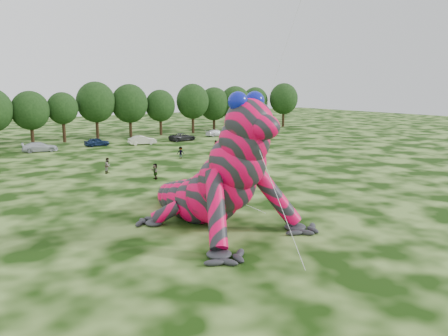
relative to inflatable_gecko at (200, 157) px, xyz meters
name	(u,v)px	position (x,y,z in m)	size (l,w,h in m)	color
ground	(283,233)	(3.30, -5.36, -4.77)	(240.00, 240.00, 0.00)	#16330A
inflatable_gecko	(200,157)	(0.00, 0.00, 0.00)	(16.06, 19.07, 9.53)	#F30347
flying_kite	(301,1)	(11.88, 2.41, 12.26)	(4.24, 5.24, 19.56)	red
tree_8	(31,118)	(-0.92, 51.63, -0.29)	(6.14, 5.53, 8.94)	black
tree_9	(63,117)	(4.37, 51.99, -0.43)	(5.27, 4.74, 8.68)	black
tree_10	(96,110)	(10.70, 53.22, 0.49)	(7.09, 6.38, 10.50)	black
tree_11	(130,111)	(17.09, 52.84, 0.27)	(7.01, 6.31, 10.07)	black
tree_12	(160,112)	(23.32, 52.38, -0.28)	(5.99, 5.39, 8.97)	black
tree_13	(193,109)	(30.43, 51.77, 0.30)	(6.83, 6.15, 10.13)	black
tree_14	(214,109)	(36.76, 53.36, -0.07)	(6.82, 6.14, 9.40)	black
tree_15	(235,108)	(41.78, 52.41, 0.05)	(7.17, 6.45, 9.63)	black
tree_16	(255,107)	(48.75, 54.01, -0.08)	(6.26, 5.63, 9.37)	black
tree_17	(284,105)	(55.25, 51.30, 0.38)	(6.98, 6.28, 10.30)	black
car_3	(40,147)	(-1.78, 42.63, -4.04)	(2.05, 5.03, 1.46)	silver
car_4	(97,142)	(7.33, 43.83, -4.09)	(1.60, 3.99, 1.36)	#132447
car_5	(142,140)	(14.15, 41.22, -4.01)	(1.59, 4.57, 1.51)	silver
car_6	(182,137)	(22.22, 41.76, -4.08)	(2.27, 4.93, 1.37)	#27272A
car_7	(216,133)	(31.24, 44.50, -4.14)	(1.75, 4.31, 1.25)	white
spectator_1	(108,166)	(0.79, 21.08, -3.87)	(0.87, 0.68, 1.78)	gray
spectator_2	(181,153)	(12.56, 25.26, -3.95)	(1.05, 0.60, 1.63)	gray
spectator_5	(155,171)	(3.81, 15.21, -3.93)	(1.56, 0.50, 1.68)	gray
spectator_3	(216,146)	(19.51, 27.04, -3.86)	(1.07, 0.44, 1.82)	gray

